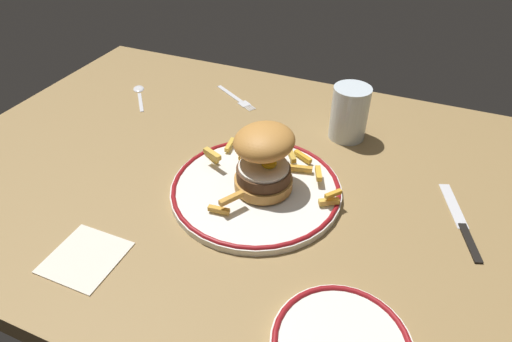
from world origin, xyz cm
name	(u,v)px	position (x,y,z in cm)	size (l,w,h in cm)	color
ground_plane	(252,181)	(0.00, 0.00, -2.00)	(119.14, 80.91, 4.00)	olive
dinner_plate	(256,188)	(2.84, -4.69, 0.84)	(29.36, 29.36, 1.60)	white
burger	(264,157)	(3.87, -3.82, 7.12)	(14.24, 14.11, 11.10)	#BC833A
fries_pile	(265,170)	(3.17, -1.47, 2.65)	(27.21, 20.84, 2.92)	gold
water_glass	(349,115)	(13.00, 18.80, 4.91)	(7.37, 7.37, 10.91)	silver
fork	(236,98)	(-14.58, 24.56, 0.18)	(13.00, 8.70, 0.36)	silver
knife	(463,226)	(36.21, 0.20, 0.26)	(7.41, 17.47, 0.70)	black
spoon	(139,90)	(-37.55, 18.49, 0.36)	(9.62, 11.46, 0.90)	silver
napkin	(85,257)	(-14.42, -28.07, 0.20)	(10.20, 10.35, 0.40)	silver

